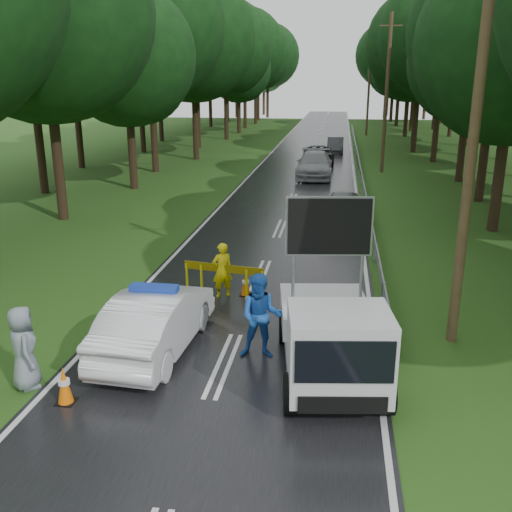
% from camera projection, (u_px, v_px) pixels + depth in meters
% --- Properties ---
extents(ground, '(160.00, 160.00, 0.00)m').
position_uv_depth(ground, '(224.00, 365.00, 12.62)').
color(ground, '#294D16').
rests_on(ground, ground).
extents(road, '(7.00, 140.00, 0.02)m').
position_uv_depth(road, '(306.00, 166.00, 40.95)').
color(road, black).
rests_on(road, ground).
extents(guardrail, '(0.12, 60.06, 0.70)m').
position_uv_depth(guardrail, '(359.00, 160.00, 39.97)').
color(guardrail, gray).
rests_on(guardrail, ground).
extents(utility_pole_near, '(1.40, 0.24, 10.00)m').
position_uv_depth(utility_pole_near, '(475.00, 127.00, 12.28)').
color(utility_pole_near, '#473021').
rests_on(utility_pole_near, ground).
extents(utility_pole_mid, '(1.40, 0.24, 10.00)m').
position_uv_depth(utility_pole_mid, '(387.00, 94.00, 36.84)').
color(utility_pole_mid, '#473021').
rests_on(utility_pole_mid, ground).
extents(utility_pole_far, '(1.40, 0.24, 10.00)m').
position_uv_depth(utility_pole_far, '(369.00, 88.00, 61.39)').
color(utility_pole_far, '#473021').
rests_on(utility_pole_far, ground).
extents(police_sedan, '(1.81, 4.53, 1.61)m').
position_uv_depth(police_sedan, '(156.00, 321.00, 13.06)').
color(police_sedan, silver).
rests_on(police_sedan, ground).
extents(work_truck, '(2.57, 4.76, 3.63)m').
position_uv_depth(work_truck, '(332.00, 336.00, 11.75)').
color(work_truck, gray).
rests_on(work_truck, ground).
extents(barrier, '(2.38, 0.46, 1.00)m').
position_uv_depth(barrier, '(224.00, 273.00, 16.28)').
color(barrier, '#D5D80B').
rests_on(barrier, ground).
extents(officer, '(0.71, 0.63, 1.63)m').
position_uv_depth(officer, '(222.00, 270.00, 16.29)').
color(officer, '#FFEC0D').
rests_on(officer, ground).
extents(civilian, '(1.00, 0.80, 1.98)m').
position_uv_depth(civilian, '(261.00, 316.00, 12.69)').
color(civilian, '#1A50AC').
rests_on(civilian, ground).
extents(bystander_right, '(0.97, 1.03, 1.76)m').
position_uv_depth(bystander_right, '(24.00, 348.00, 11.46)').
color(bystander_right, gray).
rests_on(bystander_right, ground).
extents(queue_car_first, '(1.85, 4.21, 1.41)m').
position_uv_depth(queue_car_first, '(343.00, 209.00, 24.34)').
color(queue_car_first, '#464A4E').
rests_on(queue_car_first, ground).
extents(queue_car_second, '(2.28, 5.48, 1.58)m').
position_uv_depth(queue_car_second, '(314.00, 165.00, 36.23)').
color(queue_car_second, '#94969B').
rests_on(queue_car_second, ground).
extents(queue_car_third, '(2.48, 4.81, 1.30)m').
position_uv_depth(queue_car_third, '(318.00, 155.00, 41.93)').
color(queue_car_third, black).
rests_on(queue_car_third, ground).
extents(queue_car_fourth, '(1.35, 3.87, 1.27)m').
position_uv_depth(queue_car_fourth, '(335.00, 145.00, 48.19)').
color(queue_car_fourth, '#3F4147').
rests_on(queue_car_fourth, ground).
extents(cone_near_left, '(0.37, 0.37, 0.78)m').
position_uv_depth(cone_near_left, '(64.00, 386.00, 11.02)').
color(cone_near_left, black).
rests_on(cone_near_left, ground).
extents(cone_center, '(0.34, 0.34, 0.71)m').
position_uv_depth(cone_center, '(201.00, 312.00, 14.54)').
color(cone_center, black).
rests_on(cone_center, ground).
extents(cone_far, '(0.33, 0.33, 0.70)m').
position_uv_depth(cone_far, '(246.00, 285.00, 16.52)').
color(cone_far, black).
rests_on(cone_far, ground).
extents(cone_left_mid, '(0.32, 0.32, 0.68)m').
position_uv_depth(cone_left_mid, '(154.00, 323.00, 13.95)').
color(cone_left_mid, black).
rests_on(cone_left_mid, ground).
extents(cone_right, '(0.36, 0.36, 0.76)m').
position_uv_depth(cone_right, '(344.00, 327.00, 13.66)').
color(cone_right, black).
rests_on(cone_right, ground).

